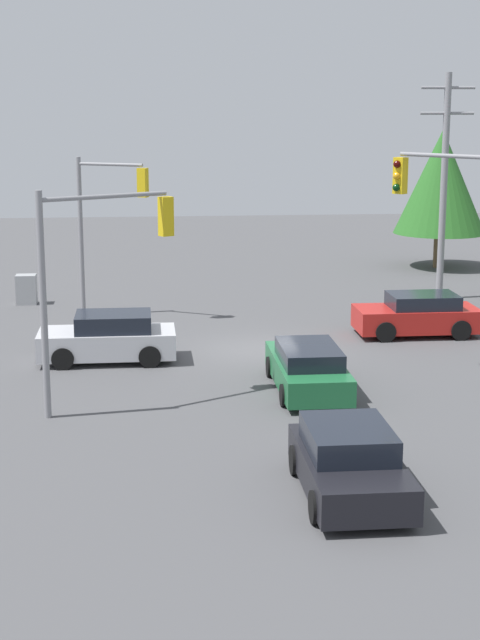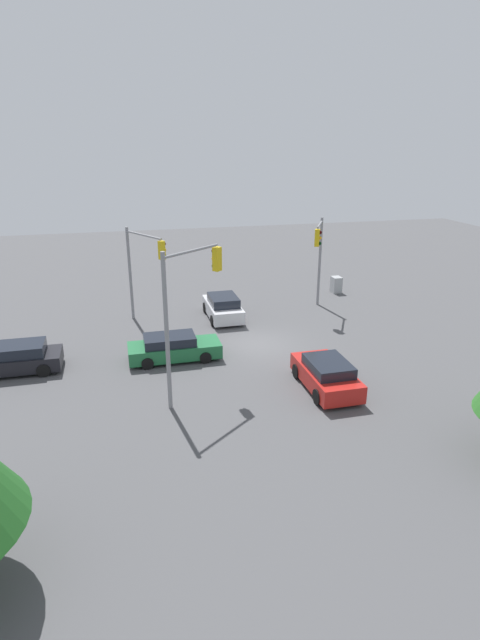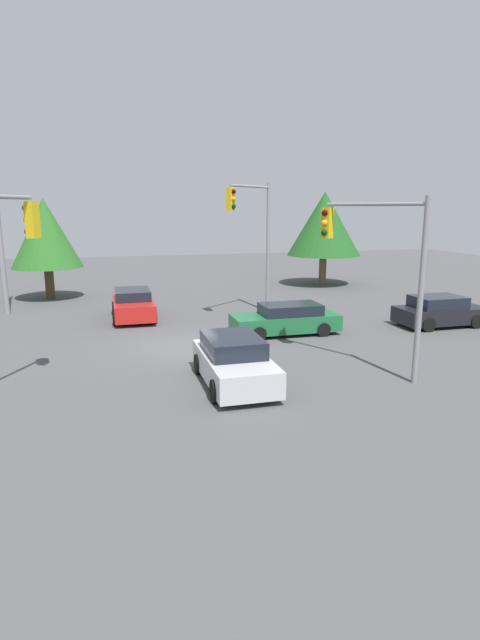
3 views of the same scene
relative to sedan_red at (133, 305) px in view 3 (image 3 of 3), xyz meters
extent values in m
plane|color=#4C4C4F|center=(5.85, 1.59, -0.71)|extent=(80.00, 80.00, 0.00)
cube|color=red|center=(0.05, 0.00, -0.13)|extent=(4.24, 1.93, 0.79)
cube|color=black|center=(-0.17, 0.00, 0.51)|extent=(2.33, 1.70, 0.48)
cylinder|color=black|center=(1.36, 0.92, -0.36)|extent=(0.70, 0.22, 0.70)
cylinder|color=black|center=(1.36, -0.92, -0.36)|extent=(0.70, 0.22, 0.70)
cylinder|color=black|center=(-1.27, 0.92, -0.36)|extent=(0.70, 0.22, 0.70)
cylinder|color=black|center=(-1.27, -0.92, -0.36)|extent=(0.70, 0.22, 0.70)
cube|color=silver|center=(10.69, 2.53, -0.13)|extent=(4.26, 1.91, 0.80)
cube|color=black|center=(10.48, 2.53, 0.55)|extent=(2.34, 1.68, 0.54)
cylinder|color=black|center=(12.01, 3.44, -0.37)|extent=(0.69, 0.22, 0.69)
cylinder|color=black|center=(12.01, 1.62, -0.37)|extent=(0.69, 0.22, 0.69)
cylinder|color=black|center=(9.37, 3.44, -0.37)|extent=(0.69, 0.22, 0.69)
cylinder|color=black|center=(9.37, 1.62, -0.37)|extent=(0.69, 0.22, 0.69)
cube|color=#1E6638|center=(4.96, 6.32, -0.19)|extent=(1.80, 4.73, 0.71)
cube|color=black|center=(4.96, 6.56, 0.40)|extent=(1.59, 2.60, 0.47)
cylinder|color=black|center=(5.81, 4.85, -0.41)|extent=(0.22, 0.61, 0.61)
cylinder|color=black|center=(4.10, 4.85, -0.41)|extent=(0.22, 0.61, 0.61)
cylinder|color=black|center=(5.81, 7.78, -0.41)|extent=(0.22, 0.61, 0.61)
cylinder|color=black|center=(4.10, 7.78, -0.41)|extent=(0.22, 0.61, 0.61)
cube|color=black|center=(5.37, 14.00, -0.18)|extent=(1.93, 4.15, 0.72)
cube|color=black|center=(5.37, 13.79, 0.45)|extent=(1.70, 2.28, 0.54)
cylinder|color=black|center=(4.45, 15.28, -0.39)|extent=(0.22, 0.65, 0.65)
cylinder|color=black|center=(6.28, 15.28, -0.39)|extent=(0.22, 0.65, 0.65)
cylinder|color=black|center=(4.45, 12.71, -0.39)|extent=(0.22, 0.65, 0.65)
cylinder|color=black|center=(6.28, 12.71, -0.39)|extent=(0.22, 0.65, 0.65)
cylinder|color=gray|center=(-0.01, 7.11, 2.66)|extent=(0.18, 0.18, 6.76)
cylinder|color=gray|center=(1.00, 5.85, 5.79)|extent=(2.11, 2.60, 0.12)
cube|color=gold|center=(2.01, 4.59, 5.17)|extent=(0.43, 0.44, 1.05)
sphere|color=#360503|center=(2.15, 4.70, 5.50)|extent=(0.22, 0.22, 0.22)
sphere|color=orange|center=(2.15, 4.70, 5.17)|extent=(0.22, 0.22, 0.22)
sphere|color=black|center=(2.15, 4.70, 4.83)|extent=(0.22, 0.22, 0.22)
cylinder|color=gray|center=(12.03, 8.13, 2.21)|extent=(0.18, 0.18, 5.84)
cylinder|color=gray|center=(10.45, 7.25, 4.88)|extent=(3.22, 1.87, 0.12)
cube|color=gold|center=(8.87, 6.37, 4.25)|extent=(0.43, 0.41, 1.05)
sphere|color=#360503|center=(8.96, 6.21, 4.59)|extent=(0.22, 0.22, 0.22)
sphere|color=orange|center=(8.96, 6.21, 4.25)|extent=(0.22, 0.22, 0.22)
sphere|color=black|center=(8.96, 6.21, 3.92)|extent=(0.22, 0.22, 0.22)
cube|color=gold|center=(9.47, -3.19, 4.43)|extent=(0.43, 0.41, 1.05)
sphere|color=#360503|center=(9.38, -3.34, 4.76)|extent=(0.22, 0.22, 0.22)
sphere|color=orange|center=(9.38, -3.34, 4.43)|extent=(0.22, 0.22, 0.22)
sphere|color=black|center=(9.38, -3.34, 4.09)|extent=(0.22, 0.22, 0.22)
cylinder|color=brown|center=(-8.07, 13.96, 0.36)|extent=(0.52, 0.52, 2.14)
cone|color=#1E561E|center=(-8.07, 13.96, 3.66)|extent=(5.21, 5.21, 4.47)
cylinder|color=#4C3823|center=(-7.06, -4.62, 0.26)|extent=(0.54, 0.54, 1.94)
cone|color=#286623|center=(-7.06, -4.62, 3.28)|extent=(4.18, 4.18, 4.10)
camera|label=1|loc=(9.49, 32.66, 7.17)|focal=55.00mm
camera|label=2|loc=(-18.96, 8.78, 10.02)|focal=28.00mm
camera|label=3|loc=(25.23, -1.19, 4.77)|focal=28.00mm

